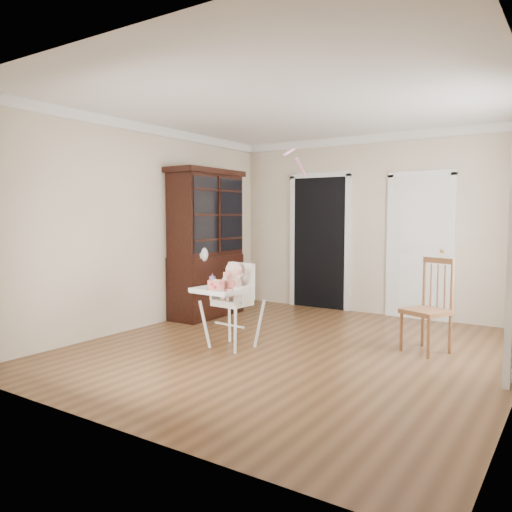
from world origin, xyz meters
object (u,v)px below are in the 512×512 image
Objects in this scene: dining_chair at (428,309)px; cake at (216,285)px; high_chair at (232,295)px; sippy_cup at (212,282)px; china_cabinet at (206,243)px.

cake is at bearing -123.79° from dining_chair.
high_chair is at bearing 77.68° from cake.
high_chair is at bearing -128.11° from dining_chair.
cake is 1.41× the size of sippy_cup.
dining_chair is (2.08, 1.15, -0.27)m from sippy_cup.
high_chair is 5.77× the size of sippy_cup.
china_cabinet is 2.10× the size of dining_chair.
high_chair is 0.45× the size of china_cabinet.
sippy_cup is 0.08× the size of china_cabinet.
cake is (-0.05, -0.23, 0.13)m from high_chair.
dining_chair reaches higher than high_chair.
sippy_cup is (-0.18, -0.12, 0.15)m from high_chair.
high_chair is 2.17m from dining_chair.
china_cabinet is at bearing 131.12° from sippy_cup.
high_chair is 4.08× the size of cake.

